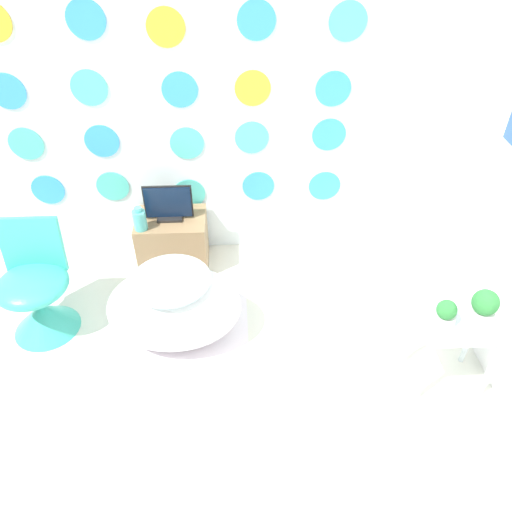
{
  "coord_description": "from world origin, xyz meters",
  "views": [
    {
      "loc": [
        0.37,
        -1.16,
        2.52
      ],
      "look_at": [
        0.47,
        1.01,
        0.76
      ],
      "focal_mm": 35.0,
      "sensor_mm": 36.0,
      "label": 1
    }
  ],
  "objects_px": {
    "bathtub": "(174,307)",
    "tv": "(168,204)",
    "potted_plant_left": "(445,314)",
    "chair": "(39,299)",
    "vase": "(140,220)",
    "potted_plant_right": "(483,308)"
  },
  "relations": [
    {
      "from": "tv",
      "to": "potted_plant_left",
      "type": "relative_size",
      "value": 2.1
    },
    {
      "from": "chair",
      "to": "tv",
      "type": "height_order",
      "value": "chair"
    },
    {
      "from": "vase",
      "to": "chair",
      "type": "bearing_deg",
      "value": -140.46
    },
    {
      "from": "chair",
      "to": "potted_plant_right",
      "type": "distance_m",
      "value": 2.69
    },
    {
      "from": "potted_plant_left",
      "to": "potted_plant_right",
      "type": "distance_m",
      "value": 0.2
    },
    {
      "from": "tv",
      "to": "potted_plant_right",
      "type": "height_order",
      "value": "potted_plant_right"
    },
    {
      "from": "bathtub",
      "to": "potted_plant_left",
      "type": "xyz_separation_m",
      "value": [
        1.52,
        -0.45,
        0.33
      ]
    },
    {
      "from": "potted_plant_left",
      "to": "chair",
      "type": "bearing_deg",
      "value": 166.81
    },
    {
      "from": "bathtub",
      "to": "chair",
      "type": "height_order",
      "value": "chair"
    },
    {
      "from": "bathtub",
      "to": "tv",
      "type": "xyz_separation_m",
      "value": [
        -0.07,
        0.75,
        0.29
      ]
    },
    {
      "from": "vase",
      "to": "potted_plant_right",
      "type": "height_order",
      "value": "potted_plant_right"
    },
    {
      "from": "chair",
      "to": "potted_plant_right",
      "type": "relative_size",
      "value": 3.39
    },
    {
      "from": "potted_plant_right",
      "to": "bathtub",
      "type": "bearing_deg",
      "value": 165.16
    },
    {
      "from": "potted_plant_left",
      "to": "potted_plant_right",
      "type": "xyz_separation_m",
      "value": [
        0.2,
        -0.0,
        0.04
      ]
    },
    {
      "from": "potted_plant_left",
      "to": "potted_plant_right",
      "type": "bearing_deg",
      "value": -0.52
    },
    {
      "from": "potted_plant_right",
      "to": "potted_plant_left",
      "type": "bearing_deg",
      "value": 179.48
    },
    {
      "from": "vase",
      "to": "potted_plant_right",
      "type": "relative_size",
      "value": 0.79
    },
    {
      "from": "chair",
      "to": "vase",
      "type": "distance_m",
      "value": 0.84
    },
    {
      "from": "bathtub",
      "to": "potted_plant_right",
      "type": "bearing_deg",
      "value": -14.84
    },
    {
      "from": "potted_plant_left",
      "to": "potted_plant_right",
      "type": "height_order",
      "value": "potted_plant_right"
    },
    {
      "from": "potted_plant_left",
      "to": "bathtub",
      "type": "bearing_deg",
      "value": 163.41
    },
    {
      "from": "vase",
      "to": "potted_plant_left",
      "type": "bearing_deg",
      "value": -31.08
    }
  ]
}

